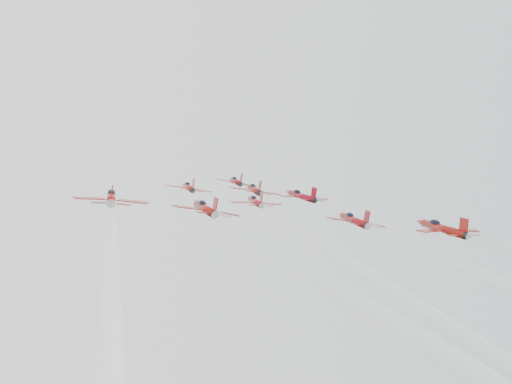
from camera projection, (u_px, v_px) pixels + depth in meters
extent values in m
cylinder|color=maroon|center=(236.00, 182.00, 149.92)|extent=(1.07, 9.30, 4.94)
cone|color=maroon|center=(230.00, 179.00, 155.63)|extent=(1.07, 2.39, 1.85)
cone|color=black|center=(242.00, 185.00, 144.68)|extent=(1.07, 1.50, 1.45)
ellipsoid|color=black|center=(234.00, 179.00, 152.03)|extent=(0.97, 2.31, 1.67)
cube|color=maroon|center=(225.00, 181.00, 148.51)|extent=(4.02, 2.70, 0.80)
cube|color=maroon|center=(249.00, 184.00, 149.84)|extent=(4.02, 2.70, 0.80)
cube|color=maroon|center=(241.00, 178.00, 145.70)|extent=(0.12, 2.39, 2.49)
cube|color=maroon|center=(234.00, 184.00, 145.27)|extent=(1.93, 1.34, 0.47)
cube|color=maroon|center=(247.00, 185.00, 145.96)|extent=(1.93, 1.34, 0.47)
cylinder|color=#B22011|center=(189.00, 188.00, 126.04)|extent=(0.97, 8.46, 4.50)
cone|color=#B22011|center=(184.00, 184.00, 131.23)|extent=(0.97, 2.17, 1.68)
cone|color=black|center=(193.00, 191.00, 121.28)|extent=(0.97, 1.36, 1.32)
ellipsoid|color=black|center=(187.00, 184.00, 127.96)|extent=(0.88, 2.10, 1.52)
cube|color=#B22011|center=(176.00, 187.00, 124.76)|extent=(3.65, 2.45, 0.73)
cube|color=#B22011|center=(203.00, 189.00, 125.97)|extent=(3.65, 2.45, 0.73)
cube|color=#B22011|center=(193.00, 184.00, 122.20)|extent=(0.11, 2.17, 2.26)
cube|color=#B22011|center=(185.00, 190.00, 121.81)|extent=(1.75, 1.22, 0.43)
cube|color=#B22011|center=(200.00, 191.00, 122.44)|extent=(1.75, 1.22, 0.43)
cylinder|color=#A41D0F|center=(255.00, 190.00, 135.69)|extent=(1.17, 10.17, 5.40)
cone|color=#A41D0F|center=(247.00, 186.00, 141.92)|extent=(1.17, 2.61, 2.02)
cone|color=black|center=(262.00, 194.00, 129.96)|extent=(1.17, 1.64, 1.59)
ellipsoid|color=black|center=(252.00, 186.00, 137.99)|extent=(1.06, 2.52, 1.83)
cube|color=#A41D0F|center=(241.00, 190.00, 134.15)|extent=(4.39, 2.95, 0.88)
cube|color=#A41D0F|center=(270.00, 192.00, 135.60)|extent=(4.39, 2.95, 0.88)
cube|color=#A41D0F|center=(261.00, 186.00, 131.07)|extent=(0.13, 2.61, 2.72)
cube|color=#A41D0F|center=(253.00, 192.00, 130.61)|extent=(2.11, 1.46, 0.51)
cube|color=#A41D0F|center=(269.00, 194.00, 131.36)|extent=(2.11, 1.46, 0.51)
cylinder|color=maroon|center=(302.00, 196.00, 133.30)|extent=(1.13, 9.87, 5.24)
cone|color=maroon|center=(292.00, 193.00, 139.35)|extent=(1.13, 2.53, 1.96)
cone|color=black|center=(312.00, 200.00, 127.74)|extent=(1.13, 1.59, 1.54)
ellipsoid|color=black|center=(299.00, 192.00, 135.53)|extent=(1.03, 2.45, 1.77)
cube|color=maroon|center=(289.00, 196.00, 131.80)|extent=(4.26, 2.86, 0.85)
cube|color=maroon|center=(318.00, 198.00, 133.22)|extent=(4.26, 2.86, 0.85)
cube|color=maroon|center=(311.00, 193.00, 128.82)|extent=(0.12, 2.54, 2.64)
cube|color=maroon|center=(303.00, 199.00, 128.37)|extent=(2.04, 1.42, 0.50)
cube|color=maroon|center=(318.00, 200.00, 129.10)|extent=(2.04, 1.42, 0.50)
cylinder|color=#AC1020|center=(256.00, 202.00, 114.25)|extent=(0.97, 8.49, 4.51)
cone|color=#AC1020|center=(248.00, 198.00, 119.46)|extent=(0.97, 2.18, 1.69)
cone|color=black|center=(264.00, 206.00, 109.48)|extent=(0.97, 1.37, 1.32)
ellipsoid|color=black|center=(253.00, 198.00, 116.18)|extent=(0.89, 2.10, 1.52)
cube|color=#AC1020|center=(242.00, 202.00, 112.97)|extent=(3.66, 2.46, 0.73)
cube|color=#AC1020|center=(271.00, 204.00, 114.18)|extent=(3.66, 2.46, 0.73)
cube|color=#AC1020|center=(263.00, 199.00, 110.40)|extent=(0.11, 2.18, 2.27)
cube|color=#AC1020|center=(255.00, 205.00, 110.02)|extent=(1.76, 1.22, 0.43)
cube|color=#AC1020|center=(270.00, 206.00, 110.65)|extent=(1.76, 1.22, 0.43)
cylinder|color=white|center=(366.00, 261.00, 70.75)|extent=(1.24, 73.30, 33.68)
cylinder|color=#A40F11|center=(111.00, 199.00, 98.14)|extent=(1.21, 10.53, 5.59)
cone|color=#A40F11|center=(109.00, 193.00, 104.59)|extent=(1.21, 2.70, 2.09)
cone|color=black|center=(113.00, 205.00, 92.21)|extent=(1.21, 1.70, 1.64)
ellipsoid|color=black|center=(111.00, 193.00, 100.52)|extent=(1.10, 2.61, 1.89)
cube|color=#A40F11|center=(89.00, 198.00, 96.54)|extent=(4.55, 3.05, 0.91)
cube|color=#A40F11|center=(133.00, 202.00, 98.05)|extent=(4.55, 3.05, 0.91)
cube|color=#A40F11|center=(114.00, 193.00, 93.36)|extent=(0.13, 2.70, 2.82)
cube|color=#A40F11|center=(101.00, 203.00, 92.88)|extent=(2.18, 1.52, 0.53)
cube|color=#A40F11|center=(125.00, 204.00, 93.66)|extent=(2.18, 1.52, 0.53)
cylinder|color=white|center=(154.00, 311.00, 44.15)|extent=(1.54, 90.96, 41.80)
cylinder|color=#9E100F|center=(206.00, 209.00, 98.03)|extent=(1.12, 9.71, 5.16)
cone|color=#9E100F|center=(198.00, 203.00, 103.99)|extent=(1.12, 2.49, 1.93)
cone|color=black|center=(213.00, 215.00, 92.57)|extent=(1.12, 1.57, 1.51)
ellipsoid|color=black|center=(203.00, 203.00, 100.23)|extent=(1.01, 2.41, 1.74)
cube|color=#9E100F|center=(187.00, 209.00, 96.56)|extent=(4.19, 2.81, 0.84)
cube|color=#9E100F|center=(226.00, 212.00, 97.95)|extent=(4.19, 2.81, 0.84)
cube|color=#9E100F|center=(212.00, 205.00, 93.63)|extent=(0.12, 2.49, 2.60)
cube|color=#9E100F|center=(201.00, 213.00, 93.18)|extent=(2.01, 1.40, 0.49)
cube|color=#9E100F|center=(222.00, 215.00, 93.90)|extent=(2.01, 1.40, 0.49)
cylinder|color=white|center=(339.00, 315.00, 48.24)|extent=(1.42, 83.89, 38.55)
cylinder|color=maroon|center=(355.00, 221.00, 103.69)|extent=(1.05, 9.16, 4.87)
cone|color=maroon|center=(340.00, 215.00, 109.30)|extent=(1.05, 2.35, 1.82)
cone|color=black|center=(369.00, 227.00, 98.53)|extent=(1.05, 1.48, 1.43)
ellipsoid|color=black|center=(349.00, 215.00, 105.76)|extent=(0.96, 2.27, 1.65)
cube|color=maroon|center=(340.00, 221.00, 102.30)|extent=(3.96, 2.66, 0.79)
cube|color=maroon|center=(373.00, 223.00, 103.61)|extent=(3.96, 2.66, 0.79)
cube|color=maroon|center=(367.00, 217.00, 99.53)|extent=(0.11, 2.35, 2.45)
cube|color=maroon|center=(357.00, 225.00, 99.11)|extent=(1.90, 1.32, 0.46)
cube|color=maroon|center=(375.00, 226.00, 99.79)|extent=(1.90, 1.32, 0.46)
cylinder|color=maroon|center=(444.00, 229.00, 105.65)|extent=(1.20, 10.47, 5.56)
cone|color=maroon|center=(423.00, 222.00, 112.07)|extent=(1.20, 2.69, 2.08)
cone|color=black|center=(466.00, 236.00, 99.76)|extent=(1.20, 1.69, 1.63)
ellipsoid|color=black|center=(436.00, 223.00, 108.02)|extent=(1.09, 2.60, 1.88)
cube|color=maroon|center=(429.00, 229.00, 104.06)|extent=(4.52, 3.03, 0.90)
cube|color=maroon|center=(465.00, 232.00, 105.56)|extent=(4.52, 3.03, 0.90)
cube|color=maroon|center=(462.00, 226.00, 100.90)|extent=(0.13, 2.69, 2.80)
cube|color=maroon|center=(452.00, 234.00, 100.42)|extent=(2.17, 1.51, 0.53)
cube|color=maroon|center=(471.00, 236.00, 101.20)|extent=(2.17, 1.51, 0.53)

